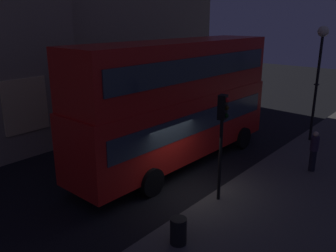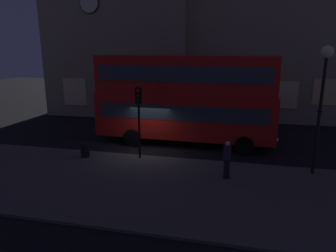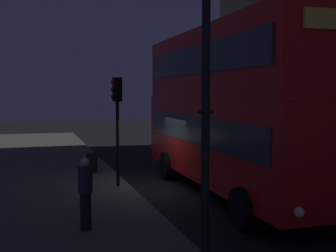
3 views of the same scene
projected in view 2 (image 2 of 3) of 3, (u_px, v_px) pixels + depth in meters
ground_plane at (146, 152)px, 18.14m from camera, size 80.00×80.00×0.00m
sidewalk_slab at (118, 182)px, 13.97m from camera, size 44.00×7.20×0.12m
building_with_clock at (128, 35)px, 29.55m from camera, size 12.72×9.59×14.44m
building_plain_facade at (269, 7)px, 26.28m from camera, size 14.57×7.35×18.79m
double_decker_bus at (184, 96)px, 19.01m from camera, size 11.21×2.94×5.56m
traffic_light_near_kerb at (139, 108)px, 16.23m from camera, size 0.36×0.39×3.89m
street_lamp at (324, 79)px, 13.70m from camera, size 0.55×0.55×5.99m
pedestrian at (227, 159)px, 14.06m from camera, size 0.35×0.35×1.78m
litter_bin at (85, 150)px, 16.98m from camera, size 0.49×0.49×0.81m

